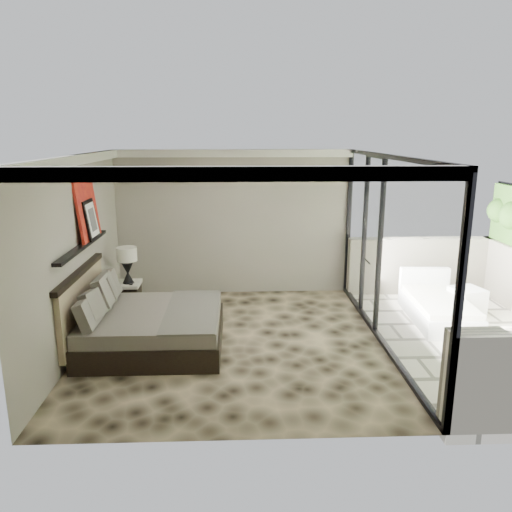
{
  "coord_description": "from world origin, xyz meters",
  "views": [
    {
      "loc": [
        0.06,
        -7.06,
        3.09
      ],
      "look_at": [
        0.35,
        0.4,
        1.25
      ],
      "focal_mm": 35.0,
      "sensor_mm": 36.0,
      "label": 1
    }
  ],
  "objects_px": {
    "table_lamp": "(127,260)",
    "ottoman": "(466,302)",
    "bed": "(146,325)",
    "nightstand": "(127,297)",
    "lounger": "(437,307)"
  },
  "relations": [
    {
      "from": "nightstand",
      "to": "lounger",
      "type": "distance_m",
      "value": 5.41
    },
    {
      "from": "table_lamp",
      "to": "bed",
      "type": "bearing_deg",
      "value": -69.8
    },
    {
      "from": "nightstand",
      "to": "ottoman",
      "type": "distance_m",
      "value": 5.97
    },
    {
      "from": "bed",
      "to": "ottoman",
      "type": "relative_size",
      "value": 4.19
    },
    {
      "from": "table_lamp",
      "to": "lounger",
      "type": "height_order",
      "value": "table_lamp"
    },
    {
      "from": "bed",
      "to": "nightstand",
      "type": "xyz_separation_m",
      "value": [
        -0.62,
        1.59,
        -0.1
      ]
    },
    {
      "from": "lounger",
      "to": "nightstand",
      "type": "bearing_deg",
      "value": 176.14
    },
    {
      "from": "bed",
      "to": "nightstand",
      "type": "bearing_deg",
      "value": 111.17
    },
    {
      "from": "ottoman",
      "to": "lounger",
      "type": "relative_size",
      "value": 0.27
    },
    {
      "from": "ottoman",
      "to": "lounger",
      "type": "xyz_separation_m",
      "value": [
        -0.58,
        -0.17,
        -0.03
      ]
    },
    {
      "from": "nightstand",
      "to": "lounger",
      "type": "height_order",
      "value": "lounger"
    },
    {
      "from": "bed",
      "to": "lounger",
      "type": "distance_m",
      "value": 4.84
    },
    {
      "from": "bed",
      "to": "ottoman",
      "type": "xyz_separation_m",
      "value": [
        5.33,
        1.1,
        -0.09
      ]
    },
    {
      "from": "ottoman",
      "to": "nightstand",
      "type": "bearing_deg",
      "value": 175.23
    },
    {
      "from": "table_lamp",
      "to": "ottoman",
      "type": "height_order",
      "value": "table_lamp"
    }
  ]
}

